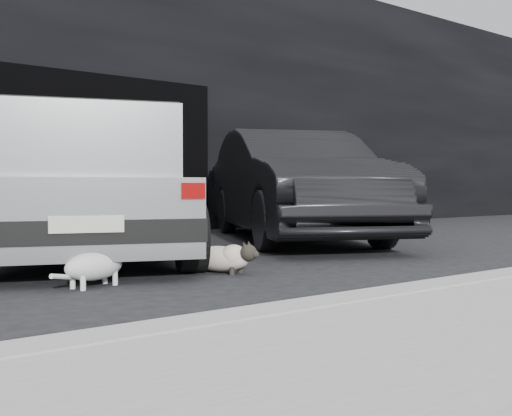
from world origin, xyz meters
TOP-DOWN VIEW (x-y plane):
  - ground at (0.00, 0.00)m, footprint 80.00×80.00m
  - building_facade at (1.00, 6.00)m, footprint 34.00×4.00m
  - garage_opening at (1.00, 3.99)m, footprint 4.00×0.10m
  - curb at (1.00, -2.60)m, footprint 18.00×0.25m
  - silver_hatchback at (-0.21, 1.08)m, footprint 3.10×4.52m
  - second_car at (2.97, 1.45)m, footprint 3.49×5.19m
  - cat_siamese at (0.41, -0.72)m, footprint 0.53×0.78m
  - cat_white at (-0.75, -0.74)m, footprint 0.71×0.39m

SIDE VIEW (x-z plane):
  - ground at x=0.00m, z-range 0.00..0.00m
  - curb at x=1.00m, z-range 0.00..0.12m
  - cat_siamese at x=0.41m, z-range -0.01..0.29m
  - cat_white at x=-0.75m, z-range -0.01..0.35m
  - second_car at x=2.97m, z-range 0.00..1.62m
  - silver_hatchback at x=-0.21m, z-range 0.07..1.60m
  - garage_opening at x=1.00m, z-range 0.00..2.60m
  - building_facade at x=1.00m, z-range 0.00..5.00m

